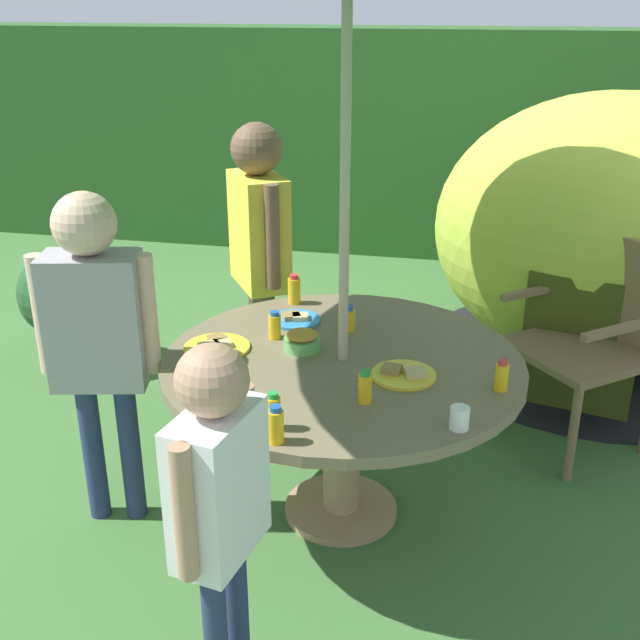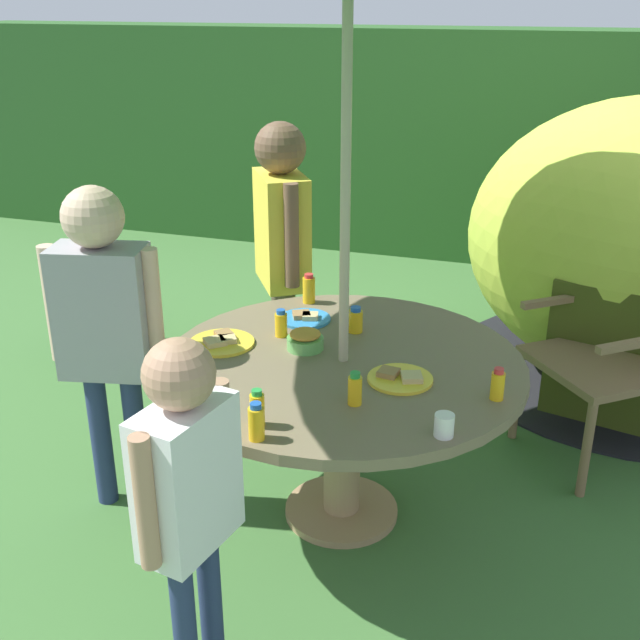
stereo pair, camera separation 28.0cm
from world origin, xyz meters
The scene contains 21 objects.
ground_plane centered at (0.00, 0.00, -0.01)m, with size 10.00×10.00×0.02m, color #3D6B33.
hedge_backdrop centered at (0.00, 3.68, 0.86)m, with size 9.00×0.70×1.72m, color #285623.
garden_table centered at (0.00, 0.00, 0.58)m, with size 1.35×1.35×0.69m.
wooden_chair centered at (1.02, 0.83, 0.54)m, with size 0.73×0.73×0.96m.
dome_tent centered at (1.16, 1.73, 0.74)m, with size 2.33×2.33×1.49m.
potted_plant centered at (-1.75, 1.04, 0.37)m, with size 0.50×0.50×0.67m.
child_in_yellow_shirt centered at (-0.56, 0.85, 0.90)m, with size 0.37×0.42×1.41m.
child_in_grey_shirt centered at (-0.88, -0.20, 0.85)m, with size 0.44×0.26×1.33m.
child_in_white_shirt centered at (-0.18, -0.92, 0.73)m, with size 0.22×0.39×1.14m.
snack_bowl centered at (-0.17, 0.05, 0.73)m, with size 0.14×0.14×0.08m.
plate_center_front centered at (0.24, -0.10, 0.70)m, with size 0.23×0.23×0.03m.
plate_front_edge centered at (-0.26, 0.32, 0.70)m, with size 0.21×0.21×0.03m.
plate_mid_right centered at (-0.49, -0.01, 0.70)m, with size 0.25×0.25×0.03m.
juice_bottle_near_left centered at (0.57, -0.13, 0.74)m, with size 0.05×0.05×0.11m.
juice_bottle_near_right centered at (0.13, -0.31, 0.74)m, with size 0.05×0.05×0.12m.
juice_bottle_far_left centered at (-0.12, -0.54, 0.75)m, with size 0.05×0.05×0.13m.
juice_bottle_far_right centered at (-0.31, 0.51, 0.75)m, with size 0.06×0.06×0.13m.
juice_bottle_center_back centered at (-0.10, -0.61, 0.75)m, with size 0.05×0.05×0.12m.
juice_bottle_mid_left centered at (-0.03, 0.27, 0.74)m, with size 0.06×0.06×0.11m.
juice_bottle_back_edge centered at (-0.30, 0.13, 0.74)m, with size 0.05×0.05×0.11m.
cup_near centered at (0.45, -0.42, 0.73)m, with size 0.06×0.06×0.07m, color white.
Camera 1 is at (0.45, -2.57, 1.95)m, focal length 43.52 mm.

